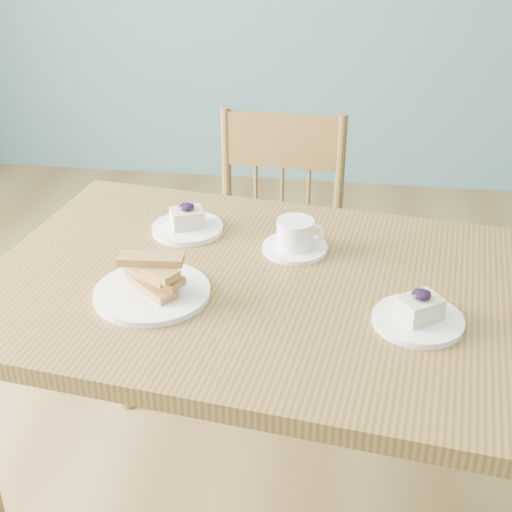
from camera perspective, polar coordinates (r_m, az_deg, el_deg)
room at (r=1.18m, az=14.57°, el=18.28°), size 5.01×5.01×2.71m
dining_table at (r=1.56m, az=4.41°, el=-4.93°), size 1.51×0.99×0.76m
dining_chair at (r=2.27m, az=1.49°, el=0.08°), size 0.42×0.40×0.88m
cheesecake_plate_near at (r=1.42m, az=12.88°, el=-4.63°), size 0.18×0.18×0.07m
cheesecake_plate_far at (r=1.74m, az=-5.51°, el=2.58°), size 0.17×0.17×0.07m
coffee_cup at (r=1.64m, az=3.20°, el=1.48°), size 0.15×0.15×0.08m
biscotti_plate at (r=1.48m, az=-8.37°, el=-2.15°), size 0.24×0.24×0.10m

